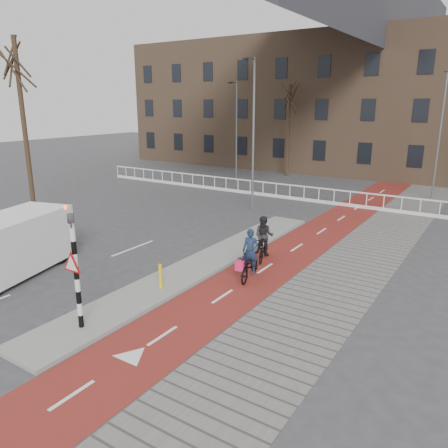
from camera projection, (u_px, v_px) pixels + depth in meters
The scene contains 16 objects.
ground at pixel (147, 309), 13.55m from camera, with size 120.00×120.00×0.00m, color #38383A.
bike_lane at pixel (314, 236), 20.84m from camera, with size 2.50×60.00×0.01m, color maroon.
sidewalk at pixel (374, 246), 19.37m from camera, with size 3.00×60.00×0.01m, color slate.
curb_island at pixel (203, 264), 17.13m from camera, with size 1.80×16.00×0.12m, color gray.
traffic_signal at pixel (75, 264), 11.70m from camera, with size 0.80×0.80×3.68m.
bollard at pixel (160, 276), 14.65m from camera, with size 0.12×0.12×0.85m, color yellow.
cyclist_near at pixel (250, 262), 15.67m from camera, with size 0.97×1.86×1.86m.
cyclist_far at pixel (264, 242), 17.47m from camera, with size 0.95×1.75×1.83m.
van at pixel (6, 246), 15.76m from camera, with size 3.33×5.49×2.20m.
railing at pixel (263, 191), 29.82m from camera, with size 28.00×0.10×0.99m.
townhouse_row at pixel (364, 83), 38.87m from camera, with size 46.00×10.00×15.90m.
tree_left at pixel (25, 132), 22.50m from camera, with size 0.24×0.24×9.35m, color #2F2014.
tree_mid at pixel (288, 131), 37.08m from camera, with size 0.28×0.28×7.61m, color #2F2014.
streetlight_near at pixel (253, 138), 24.66m from camera, with size 0.12×0.12×8.51m, color slate.
streetlight_left at pixel (237, 133), 34.00m from camera, with size 0.12×0.12×7.72m, color slate.
streetlight_right at pixel (440, 137), 27.96m from camera, with size 0.12×0.12×8.12m, color slate.
Camera 1 is at (8.74, -9.04, 6.18)m, focal length 35.00 mm.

